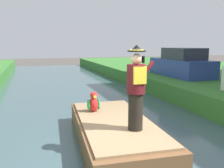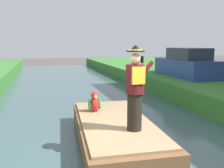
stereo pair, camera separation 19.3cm
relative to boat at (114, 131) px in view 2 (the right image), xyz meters
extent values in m
plane|color=#4C4742|center=(0.00, -0.97, -0.40)|extent=(80.00, 80.00, 0.00)
cube|color=#3D565B|center=(0.00, -0.97, -0.35)|extent=(7.17, 48.00, 0.10)
cube|color=brown|center=(0.00, 0.00, -0.02)|extent=(2.12, 4.33, 0.56)
cube|color=#997A56|center=(0.00, 0.00, 0.28)|extent=(1.95, 3.98, 0.05)
cylinder|color=black|center=(0.20, -0.82, 0.72)|extent=(0.32, 0.32, 0.82)
cylinder|color=#561419|center=(0.20, -0.82, 1.44)|extent=(0.40, 0.40, 0.62)
cube|color=gold|center=(0.20, -1.01, 1.54)|extent=(0.28, 0.06, 0.36)
sphere|color=#DBA884|center=(0.20, -0.82, 1.86)|extent=(0.23, 0.23, 0.23)
cylinder|color=black|center=(0.20, -0.82, 2.03)|extent=(0.38, 0.38, 0.03)
cone|color=black|center=(0.20, -0.82, 2.10)|extent=(0.26, 0.26, 0.12)
cylinder|color=gold|center=(0.20, -0.82, 2.05)|extent=(0.29, 0.29, 0.02)
cylinder|color=#561419|center=(0.42, -0.86, 1.62)|extent=(0.38, 0.09, 0.43)
cube|color=black|center=(0.33, -0.88, 1.85)|extent=(0.03, 0.08, 0.15)
ellipsoid|color=red|center=(-0.32, 0.87, 0.51)|extent=(0.26, 0.32, 0.40)
sphere|color=red|center=(-0.32, 0.83, 0.78)|extent=(0.20, 0.20, 0.20)
cone|color=yellow|center=(-0.32, 0.73, 0.77)|extent=(0.09, 0.09, 0.09)
ellipsoid|color=green|center=(-0.46, 0.87, 0.51)|extent=(0.08, 0.20, 0.32)
ellipsoid|color=green|center=(-0.18, 0.87, 0.51)|extent=(0.08, 0.20, 0.32)
cube|color=#2D4293|center=(5.76, 5.74, 0.91)|extent=(1.77, 4.03, 0.90)
cube|color=#2D333D|center=(5.76, 5.54, 1.66)|extent=(1.49, 2.23, 0.60)
camera|label=1|loc=(-1.91, -5.54, 2.19)|focal=39.01mm
camera|label=2|loc=(-1.73, -5.59, 2.19)|focal=39.01mm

